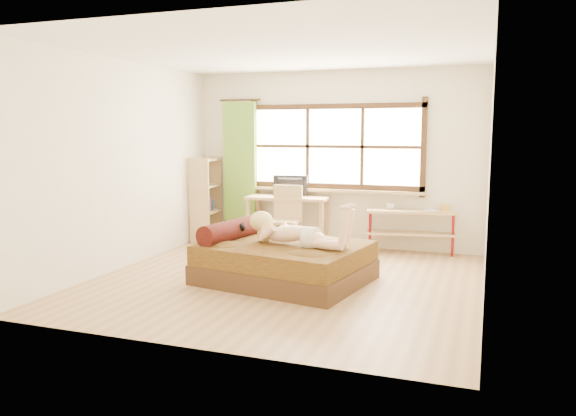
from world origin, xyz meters
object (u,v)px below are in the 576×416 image
at_px(desk, 288,203).
at_px(bookshelf, 206,199).
at_px(kitten, 234,229).
at_px(bed, 282,260).
at_px(woman, 296,222).
at_px(chair, 286,215).
at_px(pipe_shelf, 412,222).

bearing_deg(desk, bookshelf, 176.16).
xyz_separation_m(kitten, bookshelf, (-1.36, 1.85, 0.12)).
relative_size(bed, woman, 1.61).
bearing_deg(woman, kitten, -179.58).
height_order(woman, desk, woman).
height_order(woman, bookshelf, bookshelf).
xyz_separation_m(bed, kitten, (-0.68, 0.09, 0.32)).
distance_m(desk, chair, 0.40).
height_order(bed, desk, desk).
distance_m(woman, bookshelf, 3.00).
height_order(woman, pipe_shelf, woman).
relative_size(chair, pipe_shelf, 0.75).
height_order(bed, woman, woman).
bearing_deg(woman, desk, 122.12).
bearing_deg(bookshelf, bed, -48.41).
relative_size(bed, pipe_shelf, 1.57).
xyz_separation_m(pipe_shelf, bookshelf, (-3.30, -0.13, 0.22)).
relative_size(kitten, bookshelf, 0.20).
height_order(pipe_shelf, bookshelf, bookshelf).
xyz_separation_m(woman, chair, (-0.72, 1.65, -0.19)).
relative_size(desk, bookshelf, 0.95).
bearing_deg(desk, kitten, -96.04).
bearing_deg(kitten, bookshelf, 136.50).
distance_m(bed, desk, 2.09).
relative_size(bed, bookshelf, 1.52).
bearing_deg(bookshelf, pipe_shelf, -2.47).
bearing_deg(bed, bookshelf, 146.51).
height_order(bed, bookshelf, bookshelf).
height_order(kitten, chair, chair).
bearing_deg(kitten, desk, 98.32).
distance_m(woman, pipe_shelf, 2.40).
xyz_separation_m(bed, pipe_shelf, (1.26, 2.07, 0.22)).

